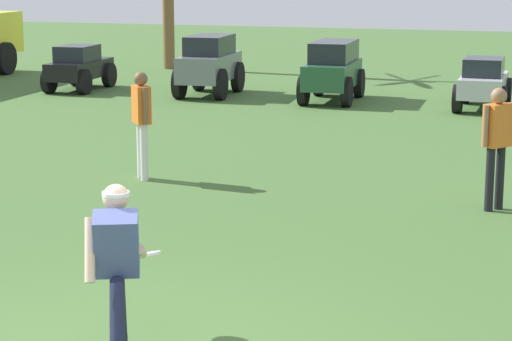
{
  "coord_description": "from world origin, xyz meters",
  "views": [
    {
      "loc": [
        3.24,
        -6.42,
        3.1
      ],
      "look_at": [
        -0.01,
        3.52,
        0.9
      ],
      "focal_mm": 70.0,
      "sensor_mm": 36.0,
      "label": 1
    }
  ],
  "objects_px": {
    "parked_car_slot_a": "(79,67)",
    "parked_car_slot_b": "(209,64)",
    "frisbee_thrower": "(117,266)",
    "teammate_midfield": "(497,137)",
    "teammate_near_sideline": "(142,115)",
    "parked_car_slot_d": "(483,83)",
    "frisbee_in_flight": "(145,255)",
    "parked_car_slot_c": "(333,69)"
  },
  "relations": [
    {
      "from": "frisbee_thrower",
      "to": "teammate_midfield",
      "type": "xyz_separation_m",
      "value": [
        2.36,
        5.95,
        0.14
      ]
    },
    {
      "from": "frisbee_thrower",
      "to": "parked_car_slot_d",
      "type": "height_order",
      "value": "frisbee_thrower"
    },
    {
      "from": "parked_car_slot_a",
      "to": "parked_car_slot_b",
      "type": "height_order",
      "value": "parked_car_slot_b"
    },
    {
      "from": "frisbee_in_flight",
      "to": "teammate_midfield",
      "type": "distance_m",
      "value": 5.75
    },
    {
      "from": "teammate_near_sideline",
      "to": "parked_car_slot_a",
      "type": "relative_size",
      "value": 0.69
    },
    {
      "from": "parked_car_slot_b",
      "to": "teammate_midfield",
      "type": "bearing_deg",
      "value": -51.62
    },
    {
      "from": "parked_car_slot_b",
      "to": "parked_car_slot_a",
      "type": "bearing_deg",
      "value": -177.9
    },
    {
      "from": "frisbee_thrower",
      "to": "teammate_midfield",
      "type": "height_order",
      "value": "teammate_midfield"
    },
    {
      "from": "teammate_near_sideline",
      "to": "frisbee_in_flight",
      "type": "bearing_deg",
      "value": -65.24
    },
    {
      "from": "frisbee_thrower",
      "to": "parked_car_slot_c",
      "type": "distance_m",
      "value": 15.32
    },
    {
      "from": "frisbee_thrower",
      "to": "parked_car_slot_a",
      "type": "bearing_deg",
      "value": 118.95
    },
    {
      "from": "frisbee_in_flight",
      "to": "parked_car_slot_b",
      "type": "relative_size",
      "value": 0.15
    },
    {
      "from": "frisbee_thrower",
      "to": "frisbee_in_flight",
      "type": "relative_size",
      "value": 3.85
    },
    {
      "from": "teammate_near_sideline",
      "to": "teammate_midfield",
      "type": "bearing_deg",
      "value": -3.38
    },
    {
      "from": "teammate_midfield",
      "to": "parked_car_slot_b",
      "type": "relative_size",
      "value": 0.64
    },
    {
      "from": "parked_car_slot_d",
      "to": "parked_car_slot_c",
      "type": "bearing_deg",
      "value": 175.8
    },
    {
      "from": "parked_car_slot_c",
      "to": "parked_car_slot_d",
      "type": "xyz_separation_m",
      "value": [
        3.36,
        -0.25,
        -0.16
      ]
    },
    {
      "from": "frisbee_thrower",
      "to": "parked_car_slot_d",
      "type": "xyz_separation_m",
      "value": [
        1.34,
        14.94,
        -0.23
      ]
    },
    {
      "from": "frisbee_in_flight",
      "to": "parked_car_slot_b",
      "type": "height_order",
      "value": "parked_car_slot_b"
    },
    {
      "from": "frisbee_thrower",
      "to": "teammate_midfield",
      "type": "relative_size",
      "value": 0.91
    },
    {
      "from": "teammate_midfield",
      "to": "parked_car_slot_c",
      "type": "height_order",
      "value": "teammate_midfield"
    },
    {
      "from": "teammate_near_sideline",
      "to": "parked_car_slot_b",
      "type": "xyz_separation_m",
      "value": [
        -2.37,
        9.01,
        -0.2
      ]
    },
    {
      "from": "frisbee_in_flight",
      "to": "teammate_midfield",
      "type": "xyz_separation_m",
      "value": [
        2.47,
        5.19,
        0.28
      ]
    },
    {
      "from": "frisbee_thrower",
      "to": "parked_car_slot_a",
      "type": "distance_m",
      "value": 17.3
    },
    {
      "from": "frisbee_in_flight",
      "to": "parked_car_slot_b",
      "type": "xyz_separation_m",
      "value": [
        -4.9,
        14.49,
        0.09
      ]
    },
    {
      "from": "frisbee_thrower",
      "to": "parked_car_slot_d",
      "type": "bearing_deg",
      "value": 84.86
    },
    {
      "from": "teammate_midfield",
      "to": "parked_car_slot_b",
      "type": "xyz_separation_m",
      "value": [
        -7.37,
        9.31,
        -0.2
      ]
    },
    {
      "from": "frisbee_in_flight",
      "to": "parked_car_slot_d",
      "type": "relative_size",
      "value": 0.17
    },
    {
      "from": "parked_car_slot_a",
      "to": "parked_car_slot_d",
      "type": "relative_size",
      "value": 1.02
    },
    {
      "from": "parked_car_slot_d",
      "to": "teammate_near_sideline",
      "type": "bearing_deg",
      "value": -114.61
    },
    {
      "from": "teammate_near_sideline",
      "to": "parked_car_slot_a",
      "type": "height_order",
      "value": "teammate_near_sideline"
    },
    {
      "from": "frisbee_thrower",
      "to": "parked_car_slot_c",
      "type": "xyz_separation_m",
      "value": [
        -2.01,
        15.19,
        -0.07
      ]
    },
    {
      "from": "parked_car_slot_c",
      "to": "parked_car_slot_a",
      "type": "bearing_deg",
      "value": -179.49
    },
    {
      "from": "frisbee_thrower",
      "to": "teammate_midfield",
      "type": "bearing_deg",
      "value": 68.38
    },
    {
      "from": "parked_car_slot_b",
      "to": "frisbee_thrower",
      "type": "bearing_deg",
      "value": -71.81
    },
    {
      "from": "parked_car_slot_a",
      "to": "parked_car_slot_b",
      "type": "bearing_deg",
      "value": 2.1
    },
    {
      "from": "teammate_near_sideline",
      "to": "parked_car_slot_b",
      "type": "distance_m",
      "value": 9.32
    },
    {
      "from": "teammate_midfield",
      "to": "parked_car_slot_a",
      "type": "bearing_deg",
      "value": 139.44
    },
    {
      "from": "frisbee_in_flight",
      "to": "teammate_midfield",
      "type": "height_order",
      "value": "teammate_midfield"
    },
    {
      "from": "frisbee_in_flight",
      "to": "parked_car_slot_a",
      "type": "height_order",
      "value": "parked_car_slot_a"
    },
    {
      "from": "teammate_near_sideline",
      "to": "parked_car_slot_c",
      "type": "relative_size",
      "value": 0.64
    },
    {
      "from": "frisbee_in_flight",
      "to": "teammate_near_sideline",
      "type": "distance_m",
      "value": 6.04
    }
  ]
}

